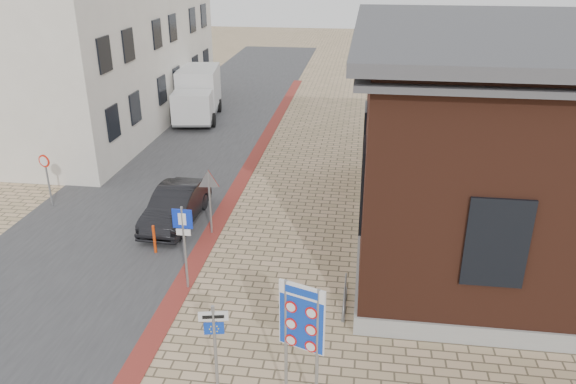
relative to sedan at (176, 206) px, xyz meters
The scene contains 16 objects.
ground 7.29m from the sedan, 61.87° to the right, with size 120.00×120.00×0.00m, color tan.
road_strip 8.86m from the sedan, 103.58° to the left, with size 7.00×60.00×0.02m, color #38383A.
curb_strip 3.92m from the sedan, 68.38° to the left, with size 0.60×40.00×0.02m, color maroon.
brick_building 12.75m from the sedan, ahead, with size 13.00×13.00×6.80m.
townhouse_near 10.05m from the sedan, 143.53° to the left, with size 7.40×6.40×8.30m.
townhouse_mid 14.39m from the sedan, 123.14° to the left, with size 7.40×6.40×9.10m.
townhouse_far 19.47m from the sedan, 113.28° to the left, with size 7.40×6.40×8.30m.
bike_rack 7.40m from the sedan, 34.70° to the right, with size 0.08×1.80×0.60m.
sedan is the anchor object (origin of this frame).
box_truck 13.29m from the sedan, 102.90° to the left, with size 2.82×5.49×2.74m.
border_sign 9.64m from the sedan, 56.06° to the right, with size 0.96×0.38×2.92m.
essen_sign 8.69m from the sedan, 66.03° to the right, with size 0.61×0.16×2.26m.
parking_sign 4.43m from the sedan, 67.79° to the right, with size 0.56×0.07×2.53m.
yield_sign 1.88m from the sedan, 24.12° to the right, with size 0.80×0.14×2.25m.
speed_sign 5.17m from the sedan, behind, with size 0.47×0.14×2.04m.
bollard 2.20m from the sedan, 89.61° to the right, with size 0.09×0.09×0.96m, color red.
Camera 1 is at (2.88, -10.62, 8.85)m, focal length 35.00 mm.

